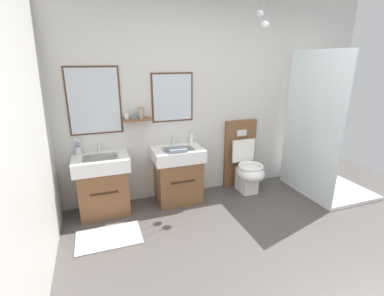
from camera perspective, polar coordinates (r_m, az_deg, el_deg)
ground_plane at (r=2.96m, az=21.07°, el=-23.19°), size 5.65×5.17×0.10m
wall_back at (r=3.91m, az=4.80°, el=11.24°), size 4.45×0.57×2.79m
bath_mat at (r=3.26m, az=-16.64°, el=-17.14°), size 0.68×0.44×0.01m
vanity_sink_left at (r=3.59m, az=-17.75°, el=-6.92°), size 0.65×0.47×0.74m
tap_on_left_sink at (r=3.61m, az=-18.49°, el=0.25°), size 0.03×0.13×0.11m
vanity_sink_right at (r=3.72m, az=-2.92°, el=-5.19°), size 0.65×0.47×0.74m
tap_on_right_sink at (r=3.73m, az=-3.76°, el=1.72°), size 0.03×0.13×0.11m
toilet at (r=4.10m, az=10.75°, el=-3.42°), size 0.48×0.62×1.00m
toothbrush_cup at (r=3.61m, az=-22.31°, el=-0.41°), size 0.07×0.07×0.20m
soap_dispenser at (r=3.80m, az=-0.08°, el=2.11°), size 0.06×0.06×0.17m
folded_hand_towel at (r=3.46m, az=-3.01°, el=-0.41°), size 0.22×0.16×0.04m
shower_tray at (r=4.34m, az=25.02°, el=-3.08°), size 0.92×1.03×1.95m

